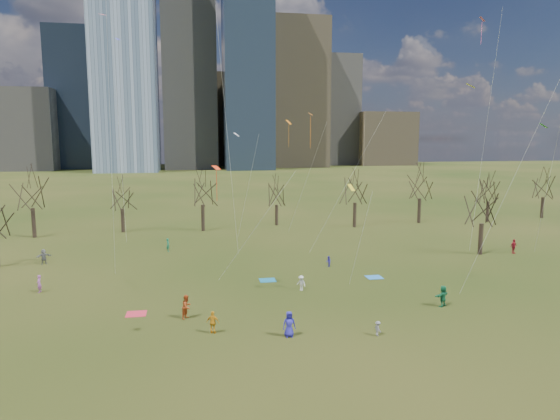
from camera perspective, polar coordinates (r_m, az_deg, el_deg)
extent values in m
plane|color=black|center=(40.04, 3.11, -12.41)|extent=(500.00, 500.00, 0.00)
cube|color=slate|center=(232.38, -17.45, 18.94)|extent=(26.00, 26.00, 118.00)
cube|color=slate|center=(243.78, -10.32, 15.90)|extent=(24.00, 24.00, 95.00)
cube|color=#384C66|center=(236.16, -3.73, 17.50)|extent=(22.00, 22.00, 105.00)
cube|color=#726347|center=(258.08, 1.91, 13.02)|extent=(28.00, 28.00, 72.00)
cube|color=#384C66|center=(262.20, -21.91, 11.60)|extent=(25.00, 25.00, 65.00)
cube|color=slate|center=(278.26, 6.38, 11.18)|extent=(22.00, 22.00, 58.00)
cube|color=#726347|center=(276.99, -7.46, 10.14)|extent=(30.00, 30.00, 48.00)
cube|color=slate|center=(258.04, -27.68, 8.10)|extent=(35.00, 30.00, 36.00)
cube|color=#726347|center=(281.29, 11.56, 7.97)|extent=(30.00, 28.00, 28.00)
cylinder|color=black|center=(79.59, -26.32, -1.31)|extent=(0.55, 0.55, 4.28)
cylinder|color=black|center=(79.11, -17.54, -1.14)|extent=(0.52, 0.52, 3.60)
cylinder|color=black|center=(77.43, -8.80, -0.88)|extent=(0.54, 0.54, 4.05)
cylinder|color=black|center=(81.59, -0.39, -0.57)|extent=(0.51, 0.51, 3.38)
cylinder|color=black|center=(80.64, 8.53, -0.55)|extent=(0.54, 0.54, 3.96)
cylinder|color=black|center=(86.99, 15.61, -0.07)|extent=(0.54, 0.54, 4.14)
cylinder|color=black|center=(92.03, 22.62, -0.16)|extent=(0.52, 0.52, 3.51)
cylinder|color=black|center=(100.57, 27.77, 0.25)|extent=(0.53, 0.53, 3.74)
cylinder|color=black|center=(65.72, 21.95, -3.09)|extent=(0.53, 0.53, 3.83)
cube|color=#17688E|center=(50.42, -1.44, -8.02)|extent=(1.60, 1.50, 0.03)
cube|color=#2972C0|center=(52.33, 10.70, -7.56)|extent=(1.60, 1.50, 0.03)
cube|color=red|center=(42.79, -16.11, -11.33)|extent=(1.60, 1.50, 0.03)
imported|color=#2824A0|center=(36.48, 1.05, -12.92)|extent=(0.93, 0.61, 1.88)
imported|color=#A43E17|center=(40.60, -10.61, -10.81)|extent=(1.13, 1.18, 1.92)
imported|color=slate|center=(37.47, 11.12, -13.14)|extent=(0.53, 0.76, 1.09)
imported|color=orange|center=(37.43, -7.66, -12.60)|extent=(1.06, 0.77, 1.67)
imported|color=#1A7548|center=(44.82, 18.12, -9.32)|extent=(1.73, 1.30, 1.82)
imported|color=#A1509F|center=(51.44, -25.82, -7.59)|extent=(0.45, 0.63, 1.63)
imported|color=#3228AE|center=(55.62, 5.56, -5.89)|extent=(0.47, 0.59, 1.20)
imported|color=silver|center=(47.05, 2.44, -8.33)|extent=(1.02, 1.04, 1.43)
imported|color=#A61728|center=(68.08, 25.14, -3.78)|extent=(1.13, 0.74, 1.79)
imported|color=slate|center=(62.48, -25.39, -4.83)|extent=(1.68, 1.14, 1.74)
imported|color=#197352|center=(64.37, -12.68, -3.91)|extent=(0.50, 0.67, 1.66)
plane|color=#FE3C15|center=(44.04, -7.28, 4.82)|extent=(1.04, 1.02, 0.36)
cylinder|color=silver|center=(42.39, -2.91, -2.16)|extent=(6.05, 5.11, 10.15)
cylinder|color=#FE3C15|center=(44.16, -7.25, 2.77)|extent=(0.04, 0.04, 2.70)
plane|color=#FDF428|center=(42.60, 20.95, 13.13)|extent=(0.90, 0.95, 0.36)
cylinder|color=silver|center=(41.57, 24.36, 1.51)|extent=(3.82, 4.96, 16.75)
plane|color=#E9565E|center=(49.53, -19.59, 20.30)|extent=(1.15, 1.14, 0.24)
cylinder|color=silver|center=(43.55, -18.75, 6.51)|extent=(1.71, 9.45, 23.46)
cylinder|color=silver|center=(52.04, -6.24, 10.67)|extent=(2.70, 4.52, 29.97)
plane|color=green|center=(62.44, 27.91, 8.51)|extent=(1.06, 1.15, 0.50)
cylinder|color=silver|center=(59.16, 28.14, 1.73)|extent=(3.25, 6.48, 14.07)
plane|color=#3335D9|center=(64.80, -18.08, 18.09)|extent=(1.04, 1.04, 0.31)
cylinder|color=silver|center=(59.21, -17.83, 7.26)|extent=(0.67, 9.09, 24.28)
plane|color=orange|center=(67.93, 1.01, 10.00)|extent=(1.11, 1.13, 0.59)
cylinder|color=silver|center=(64.47, 3.06, 3.49)|extent=(3.14, 8.13, 14.86)
cylinder|color=orange|center=(67.89, 1.00, 8.51)|extent=(0.04, 0.04, 3.00)
plane|color=yellow|center=(43.15, 8.15, 2.56)|extent=(0.89, 0.82, 0.57)
cylinder|color=silver|center=(42.30, 9.17, -3.41)|extent=(0.66, 3.40, 8.52)
plane|color=#DD519F|center=(61.27, 22.11, 19.57)|extent=(0.64, 0.79, 0.49)
cylinder|color=silver|center=(57.45, 22.36, 7.58)|extent=(1.09, 5.21, 25.39)
cylinder|color=#DD519F|center=(60.99, 22.04, 18.27)|extent=(0.04, 0.04, 2.40)
plane|color=white|center=(63.64, -4.99, 8.59)|extent=(0.92, 0.98, 0.45)
cylinder|color=silver|center=(61.07, -3.71, 2.43)|extent=(2.04, 6.01, 13.18)
plane|color=orange|center=(54.81, 3.51, 10.89)|extent=(0.75, 0.78, 0.32)
cylinder|color=silver|center=(52.85, 7.44, 2.64)|extent=(6.12, 6.16, 15.29)
cylinder|color=orange|center=(54.75, 3.49, 8.88)|extent=(0.04, 0.04, 3.47)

